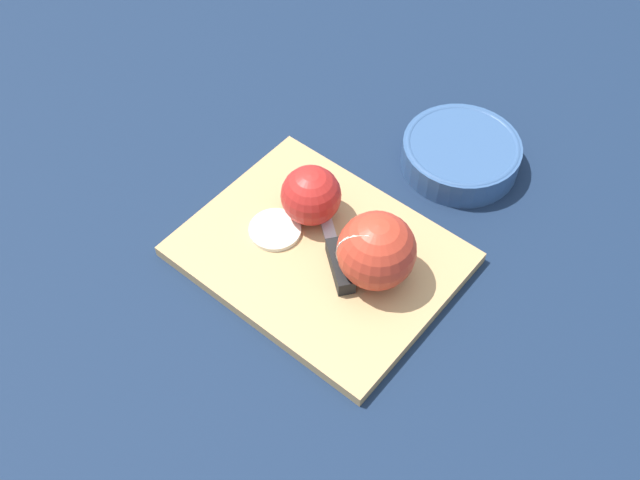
# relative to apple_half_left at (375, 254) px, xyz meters

# --- Properties ---
(ground_plane) EXTENTS (4.00, 4.00, 0.00)m
(ground_plane) POSITION_rel_apple_half_left_xyz_m (0.07, -0.00, -0.06)
(ground_plane) COLOR #14233D
(cutting_board) EXTENTS (0.34, 0.29, 0.01)m
(cutting_board) POSITION_rel_apple_half_left_xyz_m (0.07, -0.00, -0.05)
(cutting_board) COLOR tan
(cutting_board) RESTS_ON ground_plane
(apple_half_left) EXTENTS (0.09, 0.09, 0.09)m
(apple_half_left) POSITION_rel_apple_half_left_xyz_m (0.00, 0.00, 0.00)
(apple_half_left) COLOR red
(apple_half_left) RESTS_ON cutting_board
(apple_half_right) EXTENTS (0.07, 0.07, 0.07)m
(apple_half_right) POSITION_rel_apple_half_left_xyz_m (0.10, -0.05, -0.01)
(apple_half_right) COLOR red
(apple_half_right) RESTS_ON cutting_board
(knife) EXTENTS (0.11, 0.13, 0.02)m
(knife) POSITION_rel_apple_half_left_xyz_m (0.04, 0.00, -0.03)
(knife) COLOR silver
(knife) RESTS_ON cutting_board
(apple_slice) EXTENTS (0.06, 0.06, 0.01)m
(apple_slice) POSITION_rel_apple_half_left_xyz_m (0.13, -0.00, -0.04)
(apple_slice) COLOR #EFE5C6
(apple_slice) RESTS_ON cutting_board
(bowl) EXTENTS (0.15, 0.15, 0.04)m
(bowl) POSITION_rel_apple_half_left_xyz_m (-0.02, -0.22, -0.04)
(bowl) COLOR #33517F
(bowl) RESTS_ON ground_plane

